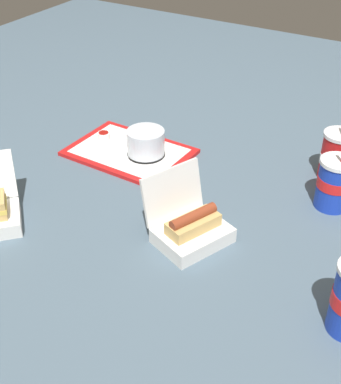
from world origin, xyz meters
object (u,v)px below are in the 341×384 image
food_tray (129,152)px  cake_container (146,143)px  clamshell_hotdog_center (190,227)px  plastic_fork (126,141)px  soda_cup_front (335,183)px  soda_cup_center (337,156)px  ketchup_cup (104,136)px

food_tray → cake_container: (0.06, 0.01, 0.05)m
food_tray → clamshell_hotdog_center: bearing=-36.6°
food_tray → plastic_fork: (-0.04, 0.04, 0.01)m
cake_container → soda_cup_front: 0.58m
plastic_fork → food_tray: bearing=-33.6°
cake_container → soda_cup_center: (0.54, 0.19, 0.02)m
ketchup_cup → plastic_fork: 0.08m
food_tray → clamshell_hotdog_center: size_ratio=1.69×
food_tray → cake_container: bearing=5.1°
ketchup_cup → soda_cup_center: (0.71, 0.18, 0.05)m
clamshell_hotdog_center → soda_cup_front: (0.26, 0.33, 0.03)m
clamshell_hotdog_center → cake_container: bearing=138.0°
clamshell_hotdog_center → soda_cup_front: bearing=51.4°
cake_container → clamshell_hotdog_center: clamshell_hotdog_center is taller
soda_cup_center → food_tray: bearing=-161.9°
plastic_fork → soda_cup_front: soda_cup_front is taller
food_tray → soda_cup_front: 0.64m
cake_container → soda_cup_center: 0.57m
food_tray → ketchup_cup: ketchup_cup is taller
ketchup_cup → clamshell_hotdog_center: (0.49, -0.29, 0.01)m
food_tray → soda_cup_center: (0.60, 0.19, 0.07)m
soda_cup_front → soda_cup_center: 0.15m
food_tray → soda_cup_center: bearing=18.1°
cake_container → plastic_fork: 0.11m
cake_container → soda_cup_center: size_ratio=0.58×
soda_cup_front → clamshell_hotdog_center: bearing=-128.6°
cake_container → clamshell_hotdog_center: 0.42m
soda_cup_front → plastic_fork: bearing=-179.3°
food_tray → soda_cup_front: bearing=4.5°
plastic_fork → soda_cup_center: soda_cup_center is taller
ketchup_cup → plastic_fork: bearing=17.8°
cake_container → food_tray: bearing=-174.9°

